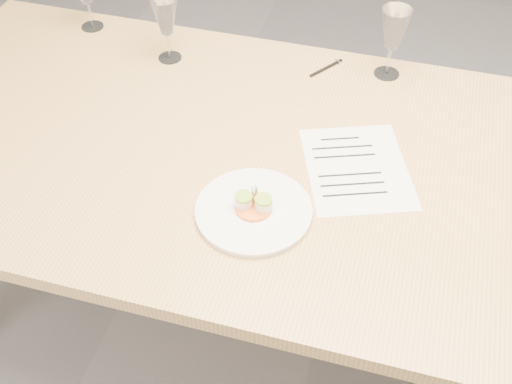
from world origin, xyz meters
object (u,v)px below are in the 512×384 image
(dinner_plate, at_px, (254,210))
(wine_glass_2, at_px, (394,30))
(ballpoint_pen, at_px, (326,68))
(recipe_sheet, at_px, (357,168))
(wine_glass_1, at_px, (165,17))
(dining_table, at_px, (336,187))

(dinner_plate, height_order, wine_glass_2, wine_glass_2)
(wine_glass_2, bearing_deg, ballpoint_pen, -172.39)
(dinner_plate, bearing_deg, wine_glass_2, 70.71)
(dinner_plate, height_order, recipe_sheet, dinner_plate)
(dinner_plate, xyz_separation_m, wine_glass_1, (-0.41, 0.53, 0.12))
(ballpoint_pen, relative_size, wine_glass_2, 0.53)
(ballpoint_pen, bearing_deg, dinner_plate, -150.06)
(dining_table, bearing_deg, wine_glass_1, 149.87)
(recipe_sheet, distance_m, ballpoint_pen, 0.42)
(recipe_sheet, height_order, ballpoint_pen, ballpoint_pen)
(dining_table, xyz_separation_m, dinner_plate, (-0.16, -0.20, 0.08))
(recipe_sheet, xyz_separation_m, ballpoint_pen, (-0.15, 0.39, 0.00))
(dining_table, relative_size, ballpoint_pen, 22.34)
(recipe_sheet, height_order, wine_glass_2, wine_glass_2)
(dining_table, xyz_separation_m, wine_glass_2, (0.06, 0.42, 0.21))
(wine_glass_2, bearing_deg, dinner_plate, -109.29)
(ballpoint_pen, xyz_separation_m, wine_glass_1, (-0.45, -0.07, 0.13))
(recipe_sheet, distance_m, wine_glass_2, 0.43)
(wine_glass_1, bearing_deg, dinner_plate, -52.46)
(dinner_plate, relative_size, recipe_sheet, 0.71)
(recipe_sheet, xyz_separation_m, wine_glass_1, (-0.61, 0.32, 0.13))
(ballpoint_pen, height_order, wine_glass_2, wine_glass_2)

